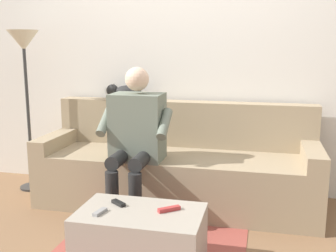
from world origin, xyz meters
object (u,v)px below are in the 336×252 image
object	(u,v)px
remote_gray	(100,212)
floor_lamp	(24,56)
person_solo_seated	(136,133)
remote_red	(169,209)
remote_black	(118,203)
cat_on_backrest	(125,92)
couch	(178,168)
coffee_table	(140,239)

from	to	relation	value
remote_gray	floor_lamp	size ratio (longest dim) A/B	0.07
person_solo_seated	remote_red	distance (m)	0.89
remote_red	remote_black	size ratio (longest dim) A/B	1.29
cat_on_backrest	couch	bearing A→B (deg)	155.58
person_solo_seated	floor_lamp	size ratio (longest dim) A/B	0.80
remote_red	cat_on_backrest	bearing A→B (deg)	80.09
floor_lamp	remote_gray	bearing A→B (deg)	134.86
remote_red	remote_black	bearing A→B (deg)	136.73
remote_black	remote_gray	world-z (taller)	remote_black
cat_on_backrest	floor_lamp	xyz separation A→B (m)	(0.89, 0.23, 0.33)
remote_red	floor_lamp	xyz separation A→B (m)	(1.63, -1.10, 0.89)
couch	floor_lamp	bearing A→B (deg)	-1.10
remote_red	floor_lamp	distance (m)	2.16
coffee_table	remote_gray	size ratio (longest dim) A/B	6.91
remote_black	cat_on_backrest	bearing A→B (deg)	-36.93
remote_gray	remote_red	bearing A→B (deg)	-59.58
cat_on_backrest	remote_black	size ratio (longest dim) A/B	4.42
coffee_table	remote_red	size ratio (longest dim) A/B	5.37
person_solo_seated	floor_lamp	world-z (taller)	floor_lamp
remote_black	remote_gray	distance (m)	0.17
person_solo_seated	remote_red	world-z (taller)	person_solo_seated
floor_lamp	cat_on_backrest	bearing A→B (deg)	-165.50
couch	person_solo_seated	distance (m)	0.58
couch	floor_lamp	xyz separation A→B (m)	(1.45, -0.03, 0.96)
couch	remote_red	bearing A→B (deg)	99.13
coffee_table	remote_red	world-z (taller)	remote_red
coffee_table	floor_lamp	size ratio (longest dim) A/B	0.51
floor_lamp	person_solo_seated	bearing A→B (deg)	162.12
person_solo_seated	remote_red	size ratio (longest dim) A/B	8.34
couch	remote_red	world-z (taller)	couch
remote_red	remote_gray	world-z (taller)	remote_red
remote_gray	floor_lamp	world-z (taller)	floor_lamp
couch	coffee_table	size ratio (longest dim) A/B	3.06
coffee_table	cat_on_backrest	size ratio (longest dim) A/B	1.57
person_solo_seated	floor_lamp	distance (m)	1.38
couch	remote_red	size ratio (longest dim) A/B	16.42
remote_gray	cat_on_backrest	bearing A→B (deg)	24.96
remote_black	floor_lamp	xyz separation A→B (m)	(1.29, -1.07, 0.90)
person_solo_seated	remote_gray	distance (m)	0.91
couch	cat_on_backrest	size ratio (longest dim) A/B	4.79
remote_gray	coffee_table	bearing A→B (deg)	-57.58
couch	floor_lamp	world-z (taller)	floor_lamp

